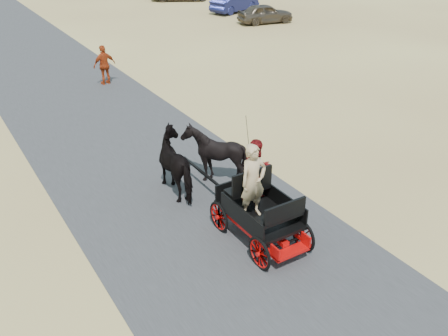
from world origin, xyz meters
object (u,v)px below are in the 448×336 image
horse_right (214,154)px  horse_left (180,164)px  carriage (260,226)px  pedestrian (104,65)px  car_a (265,13)px  car_b (235,2)px

horse_right → horse_left: bearing=0.0°
carriage → horse_left: 3.09m
pedestrian → car_a: (13.36, 6.36, -0.24)m
car_a → horse_left: bearing=148.2°
carriage → car_b: bearing=58.0°
horse_right → car_a: 21.35m
car_a → horse_right: bearing=150.4°
pedestrian → horse_right: bearing=82.0°
carriage → pedestrian: pedestrian is taller
carriage → horse_left: bearing=100.4°
pedestrian → car_b: size_ratio=0.43×
horse_left → car_b: bearing=-126.6°
horse_left → horse_right: size_ratio=1.18×
horse_right → pedestrian: pedestrian is taller
horse_left → car_a: 22.08m
carriage → car_b: 27.75m
car_b → horse_right: bearing=128.3°
pedestrian → horse_left: bearing=75.8°
pedestrian → car_b: (13.73, 10.59, -0.19)m
carriage → car_a: 24.05m
carriage → car_b: car_b is taller
horse_left → horse_right: horse_right is taller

